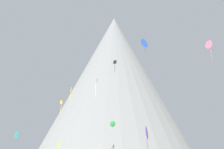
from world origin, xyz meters
The scene contains 12 objects.
rock_massif centered at (5.01, 87.92, 33.57)m, with size 90.00×90.00×69.80m.
kite_magenta_low centered at (0.92, 48.85, 9.03)m, with size 0.54×0.66×3.42m.
kite_rainbow_high centered at (19.93, 23.61, 28.14)m, with size 1.07×1.66×4.43m.
kite_lime_low centered at (-13.65, 54.47, 10.29)m, with size 0.80×0.48×3.24m.
kite_cyan_low centered at (-21.17, 38.31, 11.25)m, with size 0.83×1.22×1.61m.
kite_black_high centered at (1.19, 34.57, 27.76)m, with size 0.84×0.43×3.14m.
kite_gold_mid centered at (-12.22, 44.11, 19.82)m, with size 0.63×0.58×3.62m.
kite_green_low centered at (0.90, 38.14, 13.97)m, with size 1.48×1.08×1.44m.
kite_white_high centered at (-3.16, 49.28, 27.97)m, with size 0.99×1.58×5.63m.
kite_blue_high centered at (7.93, 32.34, 32.12)m, with size 2.29×2.00×3.98m.
kite_yellow_mid centered at (-8.91, 34.25, 20.90)m, with size 0.42×1.67×3.77m.
kite_indigo_low centered at (5.53, 19.45, 9.72)m, with size 0.56×2.29×3.84m.
Camera 1 is at (-2.68, -29.28, 4.00)m, focal length 46.04 mm.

